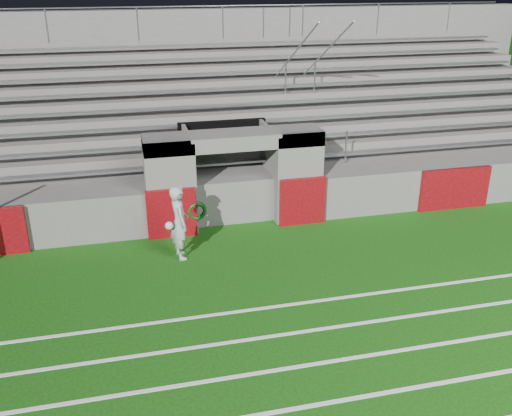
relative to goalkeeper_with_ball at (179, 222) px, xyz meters
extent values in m
plane|color=#11450B|center=(1.73, -1.76, -0.93)|extent=(90.00, 90.00, 0.00)
cube|color=white|center=(1.73, -5.76, -0.93)|extent=(28.00, 0.09, 0.01)
cube|color=white|center=(1.73, -4.76, -0.93)|extent=(28.00, 0.09, 0.01)
cube|color=white|center=(1.73, -3.76, -0.93)|extent=(28.00, 0.09, 0.01)
cube|color=white|center=(1.73, -2.76, -0.93)|extent=(28.00, 0.09, 0.01)
cube|color=#5B5957|center=(9.43, 1.42, -0.31)|extent=(10.60, 0.35, 1.25)
cube|color=#5B5957|center=(-0.07, 1.74, 0.37)|extent=(1.20, 1.00, 2.60)
cube|color=#5B5957|center=(3.53, 1.74, 0.37)|extent=(1.20, 1.00, 2.60)
cube|color=black|center=(1.73, 3.44, 0.32)|extent=(2.60, 0.20, 2.50)
cube|color=#5B5957|center=(0.58, 2.34, 0.32)|extent=(0.10, 2.20, 2.50)
cube|color=#5B5957|center=(2.88, 2.34, 0.32)|extent=(0.10, 2.20, 2.50)
cube|color=#5B5957|center=(1.73, 1.74, 1.47)|extent=(4.80, 1.00, 0.40)
cube|color=#5B5957|center=(1.73, 5.59, 0.22)|extent=(26.00, 8.00, 0.20)
cube|color=#5B5957|center=(1.73, 5.59, -0.41)|extent=(26.00, 8.00, 1.05)
cube|color=#5B070C|center=(-0.07, 1.19, -0.26)|extent=(1.30, 0.15, 1.35)
cube|color=#5B070C|center=(3.53, 1.19, -0.26)|extent=(1.30, 0.15, 1.35)
cube|color=#5B070C|center=(8.23, 1.19, -0.31)|extent=(2.20, 0.15, 1.25)
cube|color=gray|center=(1.73, 2.67, 0.54)|extent=(23.00, 0.28, 0.06)
cube|color=#5B5957|center=(1.73, 3.52, 0.51)|extent=(24.00, 0.75, 0.38)
cube|color=gray|center=(1.73, 3.42, 0.92)|extent=(23.00, 0.28, 0.06)
cube|color=#5B5957|center=(1.73, 4.27, 0.70)|extent=(24.00, 0.75, 0.76)
cube|color=gray|center=(1.73, 4.17, 1.30)|extent=(23.00, 0.28, 0.06)
cube|color=#5B5957|center=(1.73, 5.02, 0.89)|extent=(24.00, 0.75, 1.14)
cube|color=gray|center=(1.73, 4.92, 1.68)|extent=(23.00, 0.28, 0.06)
cube|color=#5B5957|center=(1.73, 5.77, 1.08)|extent=(24.00, 0.75, 1.52)
cube|color=gray|center=(1.73, 5.67, 2.06)|extent=(23.00, 0.28, 0.06)
cube|color=#5B5957|center=(1.73, 6.52, 1.27)|extent=(24.00, 0.75, 1.90)
cube|color=gray|center=(1.73, 6.42, 2.44)|extent=(23.00, 0.28, 0.06)
cube|color=#5B5957|center=(1.73, 7.27, 1.46)|extent=(24.00, 0.75, 2.28)
cube|color=gray|center=(1.73, 7.17, 2.82)|extent=(23.00, 0.28, 0.06)
cube|color=#5B5957|center=(1.73, 8.02, 1.65)|extent=(24.00, 0.75, 2.66)
cube|color=gray|center=(1.73, 7.92, 3.20)|extent=(23.00, 0.28, 0.06)
cube|color=#5B5957|center=(1.73, 8.69, 1.71)|extent=(26.00, 0.60, 5.29)
cylinder|color=#A5A8AD|center=(4.23, 2.39, 0.82)|extent=(0.05, 0.05, 1.00)
cylinder|color=#A5A8AD|center=(4.23, 5.39, 2.34)|extent=(0.05, 0.05, 1.00)
cylinder|color=#A5A8AD|center=(4.23, 8.39, 3.86)|extent=(0.05, 0.05, 1.00)
cylinder|color=#A5A8AD|center=(4.23, 5.39, 2.84)|extent=(0.05, 6.02, 3.08)
cylinder|color=#A5A8AD|center=(5.23, 2.39, 0.82)|extent=(0.05, 0.05, 1.00)
cylinder|color=#A5A8AD|center=(5.23, 5.39, 2.34)|extent=(0.05, 0.05, 1.00)
cylinder|color=#A5A8AD|center=(5.23, 8.39, 3.86)|extent=(0.05, 0.05, 1.00)
cylinder|color=#A5A8AD|center=(5.23, 5.39, 2.84)|extent=(0.05, 6.02, 3.08)
cylinder|color=#A5A8AD|center=(-3.27, 8.39, 3.91)|extent=(0.05, 0.05, 1.10)
cylinder|color=#A5A8AD|center=(-0.27, 8.39, 3.91)|extent=(0.05, 0.05, 1.10)
cylinder|color=#A5A8AD|center=(2.73, 8.39, 3.91)|extent=(0.05, 0.05, 1.10)
cylinder|color=#A5A8AD|center=(5.73, 8.39, 3.91)|extent=(0.05, 0.05, 1.10)
cylinder|color=#A5A8AD|center=(8.73, 8.39, 3.91)|extent=(0.05, 0.05, 1.10)
cylinder|color=#A5A8AD|center=(11.73, 8.39, 3.91)|extent=(0.05, 0.05, 1.10)
cylinder|color=#A5A8AD|center=(1.73, 8.39, 4.46)|extent=(24.00, 0.05, 0.05)
imported|color=#A7ACB0|center=(0.00, 0.00, 0.00)|extent=(0.54, 0.74, 1.86)
sphere|color=white|center=(-0.26, -0.17, 0.02)|extent=(0.20, 0.20, 0.20)
torus|color=#0C3E1C|center=(0.59, 1.19, -0.24)|extent=(0.52, 0.10, 0.52)
torus|color=#0C3D0D|center=(0.59, 1.14, -0.25)|extent=(0.50, 0.10, 0.50)
camera|label=1|loc=(-1.16, -12.67, 5.67)|focal=40.00mm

